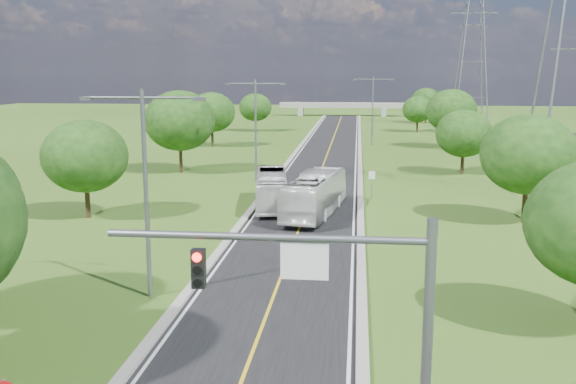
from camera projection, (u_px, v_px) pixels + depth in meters
The scene contains 22 objects.
ground at pixel (325, 162), 77.49m from camera, with size 260.00×260.00×0.00m, color #305016.
road at pixel (327, 155), 83.35m from camera, with size 8.00×150.00×0.06m, color black.
curb_left at pixel (295, 154), 83.78m from camera, with size 0.50×150.00×0.22m, color gray.
curb_right at pixel (360, 155), 82.88m from camera, with size 0.50×150.00×0.22m, color gray.
signal_mast at pixel (346, 303), 16.60m from camera, with size 8.54×0.33×7.20m.
speed_limit_sign at pixel (372, 180), 55.14m from camera, with size 0.55×0.09×2.40m.
overpass at pixel (342, 106), 155.18m from camera, with size 30.00×3.00×3.20m.
streetlight_near_left at pixel (145, 176), 30.14m from camera, with size 5.90×0.25×10.00m.
streetlight_mid_left at pixel (256, 122), 62.37m from camera, with size 5.90×0.25×10.00m.
streetlight_far_right at pixel (373, 105), 93.33m from camera, with size 5.90×0.25×10.00m.
power_tower_far at pixel (472, 54), 125.84m from camera, with size 9.00×6.40×28.00m.
tree_lb at pixel (85, 156), 47.07m from camera, with size 6.30×6.30×7.33m.
tree_lc at pixel (180, 121), 68.28m from camera, with size 7.56×7.56×8.79m.
tree_ld at pixel (212, 112), 92.05m from camera, with size 6.72×6.72×7.82m.
tree_le at pixel (255, 107), 115.34m from camera, with size 5.88×5.88×6.84m.
tree_rb at pixel (528, 155), 45.57m from camera, with size 6.72×6.72×7.82m.
tree_rc at pixel (464, 133), 67.28m from camera, with size 5.88×5.88×6.84m.
tree_rd at pixel (451, 111), 90.33m from camera, with size 7.14×7.14×8.30m.
tree_re at pixel (418, 109), 114.27m from camera, with size 5.46×5.46×6.35m.
tree_rf at pixel (426, 101), 133.32m from camera, with size 6.30×6.30×7.33m.
bus_outbound at pixel (315, 194), 48.35m from camera, with size 2.66×11.39×3.17m, color silver.
bus_inbound at pixel (272, 189), 51.35m from camera, with size 2.36×10.09×2.81m, color silver.
Camera 1 is at (3.89, -16.85, 10.82)m, focal length 40.00 mm.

